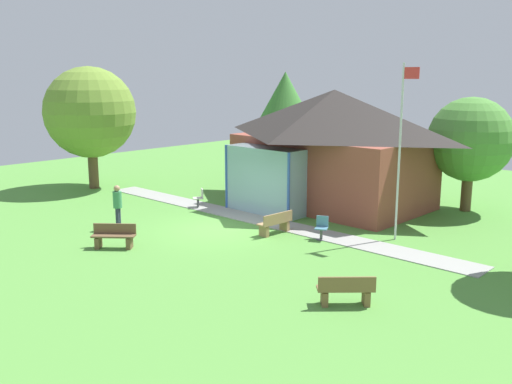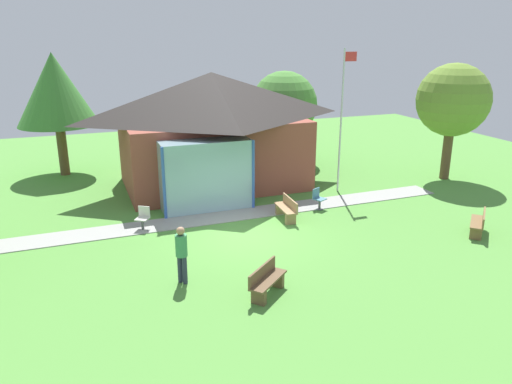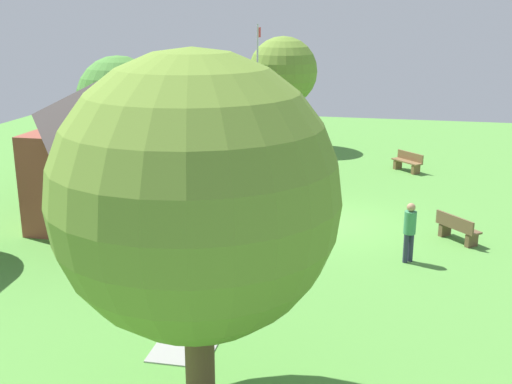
# 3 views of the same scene
# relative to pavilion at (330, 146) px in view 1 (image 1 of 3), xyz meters

# --- Properties ---
(ground_plane) EXTENTS (44.00, 44.00, 0.00)m
(ground_plane) POSITION_rel_pavilion_xyz_m (-0.56, -6.36, -2.76)
(ground_plane) COLOR #54933D
(pavilion) EXTENTS (9.12, 7.00, 5.28)m
(pavilion) POSITION_rel_pavilion_xyz_m (0.00, 0.00, 0.00)
(pavilion) COLOR brown
(pavilion) RESTS_ON ground_plane
(footpath) EXTENTS (19.15, 1.58, 0.03)m
(footpath) POSITION_rel_pavilion_xyz_m (-0.56, -4.24, -2.74)
(footpath) COLOR #999993
(footpath) RESTS_ON ground_plane
(flagpole) EXTENTS (0.64, 0.08, 6.34)m
(flagpole) POSITION_rel_pavilion_xyz_m (5.14, -2.82, 0.71)
(flagpole) COLOR silver
(flagpole) RESTS_ON ground_plane
(bench_front_center) EXTENTS (1.42, 1.32, 0.84)m
(bench_front_center) POSITION_rel_pavilion_xyz_m (-1.46, -10.52, -2.36)
(bench_front_center) COLOR brown
(bench_front_center) RESTS_ON ground_plane
(bench_rear_near_path) EXTENTS (0.52, 1.52, 0.84)m
(bench_rear_near_path) POSITION_rel_pavilion_xyz_m (1.45, -5.33, -2.36)
(bench_rear_near_path) COLOR #9E7A51
(bench_rear_near_path) RESTS_ON ground_plane
(bench_lawn_far_right) EXTENTS (1.38, 1.36, 0.84)m
(bench_lawn_far_right) POSITION_rel_pavilion_xyz_m (7.31, -9.14, -2.36)
(bench_lawn_far_right) COLOR brown
(bench_lawn_far_right) RESTS_ON ground_plane
(patio_chair_lawn_spare) EXTENTS (0.59, 0.59, 0.86)m
(patio_chair_lawn_spare) POSITION_rel_pavilion_xyz_m (3.15, -4.69, -2.34)
(patio_chair_lawn_spare) COLOR teal
(patio_chair_lawn_spare) RESTS_ON ground_plane
(patio_chair_west) EXTENTS (0.61, 0.61, 0.86)m
(patio_chair_west) POSITION_rel_pavilion_xyz_m (-3.96, -4.45, -2.34)
(patio_chair_west) COLOR beige
(patio_chair_west) RESTS_ON ground_plane
(visitor_strolling_lawn) EXTENTS (0.34, 0.34, 1.74)m
(visitor_strolling_lawn) POSITION_rel_pavilion_xyz_m (-3.49, -9.03, -1.74)
(visitor_strolling_lawn) COLOR #2D3347
(visitor_strolling_lawn) RESTS_ON ground_plane
(tree_west_hedge) EXTENTS (4.71, 4.71, 6.36)m
(tree_west_hedge) POSITION_rel_pavilion_xyz_m (-11.46, -5.36, 1.23)
(tree_west_hedge) COLOR brown
(tree_west_hedge) RESTS_ON ground_plane
(tree_behind_pavilion_left) EXTENTS (3.91, 3.91, 6.09)m
(tree_behind_pavilion_left) POSITION_rel_pavilion_xyz_m (-6.64, 4.55, 1.54)
(tree_behind_pavilion_left) COLOR brown
(tree_behind_pavilion_left) RESTS_ON ground_plane
(tree_behind_pavilion_right) EXTENTS (3.66, 3.66, 5.01)m
(tree_behind_pavilion_right) POSITION_rel_pavilion_xyz_m (5.05, 3.33, 0.40)
(tree_behind_pavilion_right) COLOR brown
(tree_behind_pavilion_right) RESTS_ON ground_plane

